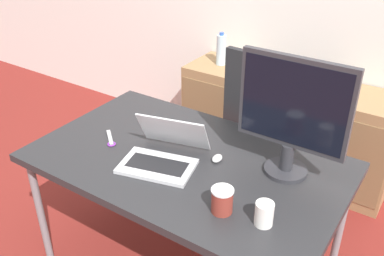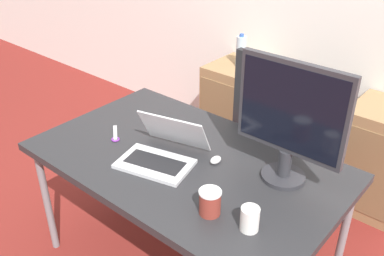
{
  "view_description": "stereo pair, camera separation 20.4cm",
  "coord_description": "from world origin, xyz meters",
  "px_view_note": "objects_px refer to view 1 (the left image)",
  "views": [
    {
      "loc": [
        0.98,
        -1.44,
        1.89
      ],
      "look_at": [
        0.0,
        0.05,
        0.88
      ],
      "focal_mm": 40.0,
      "sensor_mm": 36.0,
      "label": 1
    },
    {
      "loc": [
        1.15,
        -1.31,
        1.89
      ],
      "look_at": [
        0.0,
        0.05,
        0.88
      ],
      "focal_mm": 40.0,
      "sensor_mm": 36.0,
      "label": 2
    }
  ],
  "objects_px": {
    "water_bottle": "(221,50)",
    "coffee_cup_brown": "(222,200)",
    "monitor": "(293,114)",
    "coffee_cup_white": "(264,214)",
    "cabinet_right": "(362,148)",
    "cabinet_left": "(219,107)",
    "laptop_center": "(163,154)",
    "office_chair": "(269,149)",
    "mouse": "(217,158)"
  },
  "relations": [
    {
      "from": "laptop_center",
      "to": "coffee_cup_white",
      "type": "relative_size",
      "value": 4.0
    },
    {
      "from": "office_chair",
      "to": "cabinet_left",
      "type": "height_order",
      "value": "office_chair"
    },
    {
      "from": "cabinet_left",
      "to": "cabinet_right",
      "type": "height_order",
      "value": "same"
    },
    {
      "from": "office_chair",
      "to": "mouse",
      "type": "distance_m",
      "value": 0.76
    },
    {
      "from": "mouse",
      "to": "monitor",
      "type": "bearing_deg",
      "value": 17.81
    },
    {
      "from": "cabinet_left",
      "to": "mouse",
      "type": "relative_size",
      "value": 10.95
    },
    {
      "from": "cabinet_right",
      "to": "office_chair",
      "type": "bearing_deg",
      "value": -136.13
    },
    {
      "from": "water_bottle",
      "to": "coffee_cup_brown",
      "type": "height_order",
      "value": "water_bottle"
    },
    {
      "from": "monitor",
      "to": "mouse",
      "type": "xyz_separation_m",
      "value": [
        -0.31,
        -0.1,
        -0.29
      ]
    },
    {
      "from": "coffee_cup_brown",
      "to": "cabinet_right",
      "type": "bearing_deg",
      "value": 79.99
    },
    {
      "from": "office_chair",
      "to": "water_bottle",
      "type": "height_order",
      "value": "office_chair"
    },
    {
      "from": "water_bottle",
      "to": "monitor",
      "type": "distance_m",
      "value": 1.44
    },
    {
      "from": "cabinet_right",
      "to": "coffee_cup_white",
      "type": "distance_m",
      "value": 1.49
    },
    {
      "from": "water_bottle",
      "to": "mouse",
      "type": "height_order",
      "value": "water_bottle"
    },
    {
      "from": "cabinet_left",
      "to": "coffee_cup_brown",
      "type": "distance_m",
      "value": 1.74
    },
    {
      "from": "cabinet_right",
      "to": "mouse",
      "type": "distance_m",
      "value": 1.29
    },
    {
      "from": "cabinet_left",
      "to": "water_bottle",
      "type": "distance_m",
      "value": 0.47
    },
    {
      "from": "cabinet_right",
      "to": "mouse",
      "type": "height_order",
      "value": "mouse"
    },
    {
      "from": "office_chair",
      "to": "cabinet_right",
      "type": "distance_m",
      "value": 0.66
    },
    {
      "from": "water_bottle",
      "to": "coffee_cup_brown",
      "type": "distance_m",
      "value": 1.68
    },
    {
      "from": "mouse",
      "to": "laptop_center",
      "type": "bearing_deg",
      "value": -144.64
    },
    {
      "from": "water_bottle",
      "to": "office_chair",
      "type": "bearing_deg",
      "value": -35.93
    },
    {
      "from": "water_bottle",
      "to": "monitor",
      "type": "bearing_deg",
      "value": -47.66
    },
    {
      "from": "laptop_center",
      "to": "coffee_cup_brown",
      "type": "xyz_separation_m",
      "value": [
        0.41,
        -0.15,
        0.01
      ]
    },
    {
      "from": "cabinet_right",
      "to": "monitor",
      "type": "relative_size",
      "value": 1.28
    },
    {
      "from": "cabinet_left",
      "to": "coffee_cup_white",
      "type": "bearing_deg",
      "value": -54.33
    },
    {
      "from": "cabinet_right",
      "to": "monitor",
      "type": "height_order",
      "value": "monitor"
    },
    {
      "from": "cabinet_right",
      "to": "monitor",
      "type": "bearing_deg",
      "value": -98.07
    },
    {
      "from": "office_chair",
      "to": "laptop_center",
      "type": "height_order",
      "value": "office_chair"
    },
    {
      "from": "laptop_center",
      "to": "coffee_cup_white",
      "type": "height_order",
      "value": "laptop_center"
    },
    {
      "from": "mouse",
      "to": "coffee_cup_brown",
      "type": "bearing_deg",
      "value": -56.42
    },
    {
      "from": "monitor",
      "to": "coffee_cup_white",
      "type": "relative_size",
      "value": 5.56
    },
    {
      "from": "cabinet_left",
      "to": "water_bottle",
      "type": "xyz_separation_m",
      "value": [
        0.0,
        0.0,
        0.47
      ]
    },
    {
      "from": "laptop_center",
      "to": "monitor",
      "type": "distance_m",
      "value": 0.63
    },
    {
      "from": "monitor",
      "to": "laptop_center",
      "type": "bearing_deg",
      "value": -154.38
    },
    {
      "from": "cabinet_right",
      "to": "water_bottle",
      "type": "relative_size",
      "value": 2.95
    },
    {
      "from": "cabinet_left",
      "to": "laptop_center",
      "type": "distance_m",
      "value": 1.43
    },
    {
      "from": "office_chair",
      "to": "water_bottle",
      "type": "distance_m",
      "value": 0.88
    },
    {
      "from": "cabinet_right",
      "to": "coffee_cup_white",
      "type": "relative_size",
      "value": 7.11
    },
    {
      "from": "cabinet_right",
      "to": "water_bottle",
      "type": "height_order",
      "value": "water_bottle"
    },
    {
      "from": "cabinet_right",
      "to": "coffee_cup_brown",
      "type": "distance_m",
      "value": 1.53
    },
    {
      "from": "office_chair",
      "to": "mouse",
      "type": "height_order",
      "value": "office_chair"
    },
    {
      "from": "office_chair",
      "to": "coffee_cup_brown",
      "type": "xyz_separation_m",
      "value": [
        0.22,
        -1.0,
        0.36
      ]
    },
    {
      "from": "cabinet_left",
      "to": "mouse",
      "type": "height_order",
      "value": "mouse"
    },
    {
      "from": "cabinet_left",
      "to": "mouse",
      "type": "distance_m",
      "value": 1.37
    },
    {
      "from": "monitor",
      "to": "mouse",
      "type": "bearing_deg",
      "value": -162.19
    },
    {
      "from": "cabinet_right",
      "to": "mouse",
      "type": "relative_size",
      "value": 10.95
    },
    {
      "from": "office_chair",
      "to": "coffee_cup_white",
      "type": "distance_m",
      "value": 1.1
    },
    {
      "from": "cabinet_right",
      "to": "laptop_center",
      "type": "height_order",
      "value": "laptop_center"
    },
    {
      "from": "monitor",
      "to": "coffee_cup_brown",
      "type": "height_order",
      "value": "monitor"
    }
  ]
}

